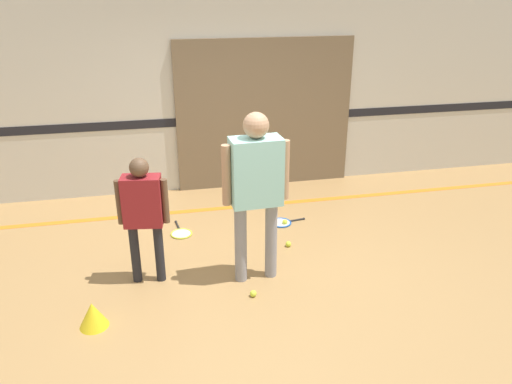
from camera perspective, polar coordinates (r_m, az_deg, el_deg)
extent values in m
plane|color=#A87F4C|center=(5.39, -1.03, -9.12)|extent=(16.00, 16.00, 0.00)
cube|color=beige|center=(7.15, -5.08, 12.68)|extent=(16.00, 0.06, 3.20)
cube|color=black|center=(7.24, -4.89, 8.14)|extent=(16.00, 0.01, 0.12)
cube|color=#756047|center=(7.33, 1.04, 8.85)|extent=(2.57, 0.05, 2.16)
cube|color=orange|center=(6.84, -3.72, -1.84)|extent=(14.40, 0.10, 0.01)
cylinder|color=gray|center=(5.06, -1.76, -5.89)|extent=(0.12, 0.12, 0.84)
cylinder|color=gray|center=(5.13, 1.73, -5.44)|extent=(0.12, 0.12, 0.84)
cube|color=#99D8D1|center=(4.78, 0.00, 2.33)|extent=(0.51, 0.30, 0.67)
sphere|color=tan|center=(4.64, 0.00, 7.64)|extent=(0.25, 0.25, 0.25)
cylinder|color=tan|center=(4.72, -3.41, 1.91)|extent=(0.09, 0.09, 0.60)
cylinder|color=tan|center=(4.86, 3.31, 2.55)|extent=(0.09, 0.09, 0.60)
cylinder|color=#232328|center=(5.23, -13.64, -6.80)|extent=(0.09, 0.09, 0.64)
cylinder|color=#232328|center=(5.20, -10.99, -6.79)|extent=(0.09, 0.09, 0.64)
cube|color=maroon|center=(4.96, -12.87, -1.02)|extent=(0.40, 0.26, 0.51)
sphere|color=brown|center=(4.83, -13.22, 2.75)|extent=(0.19, 0.19, 0.19)
cylinder|color=brown|center=(5.00, -15.35, -1.14)|extent=(0.07, 0.07, 0.45)
cylinder|color=brown|center=(4.93, -10.34, -1.03)|extent=(0.07, 0.07, 0.45)
torus|color=blue|center=(6.41, 2.84, -3.51)|extent=(0.31, 0.31, 0.02)
cylinder|color=silver|center=(6.41, 2.84, -3.51)|extent=(0.23, 0.23, 0.01)
cylinder|color=black|center=(6.49, 4.69, -3.20)|extent=(0.20, 0.05, 0.02)
sphere|color=black|center=(6.53, 5.49, -3.06)|extent=(0.03, 0.03, 0.03)
torus|color=#C6D838|center=(6.20, -8.52, -4.73)|extent=(0.30, 0.30, 0.02)
cylinder|color=silver|center=(6.20, -8.52, -4.73)|extent=(0.23, 0.23, 0.01)
cylinder|color=black|center=(6.40, -8.95, -3.80)|extent=(0.05, 0.23, 0.02)
sphere|color=black|center=(6.51, -9.14, -3.37)|extent=(0.03, 0.03, 0.03)
sphere|color=#CCE038|center=(4.99, -0.32, -11.53)|extent=(0.07, 0.07, 0.07)
sphere|color=#CCE038|center=(6.37, 3.33, -3.45)|extent=(0.07, 0.07, 0.07)
sphere|color=#CCE038|center=(5.86, 3.72, -5.95)|extent=(0.07, 0.07, 0.07)
cone|color=yellow|center=(4.80, -18.14, -13.19)|extent=(0.26, 0.26, 0.24)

